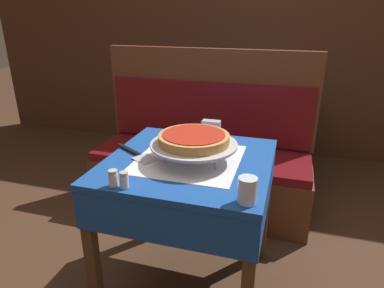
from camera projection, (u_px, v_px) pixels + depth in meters
ground_plane at (189, 283)px, 1.89m from camera, size 14.00×14.00×0.00m
dining_table_front at (189, 182)px, 1.66m from camera, size 0.77×0.77×0.75m
dining_table_rear at (259, 101)px, 3.08m from camera, size 0.78×0.78×0.75m
booth_bench at (202, 165)px, 2.57m from camera, size 1.58×0.53×1.16m
back_wall_panel at (252, 34)px, 3.34m from camera, size 6.00×0.04×2.40m
pizza_pan_stand at (194, 145)px, 1.58m from camera, size 0.40×0.40×0.09m
deep_dish_pizza at (194, 138)px, 1.56m from camera, size 0.33×0.33×0.05m
pizza_server at (136, 154)px, 1.67m from camera, size 0.28×0.20×0.01m
water_glass_near at (247, 190)px, 1.23m from camera, size 0.07×0.07×0.10m
salt_shaker at (113, 178)px, 1.36m from camera, size 0.04×0.04×0.07m
pepper_shaker at (124, 180)px, 1.34m from camera, size 0.04×0.04×0.07m
napkin_holder at (211, 128)px, 1.90m from camera, size 0.10×0.05×0.09m
condiment_caddy at (249, 87)px, 2.96m from camera, size 0.12×0.12×0.14m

